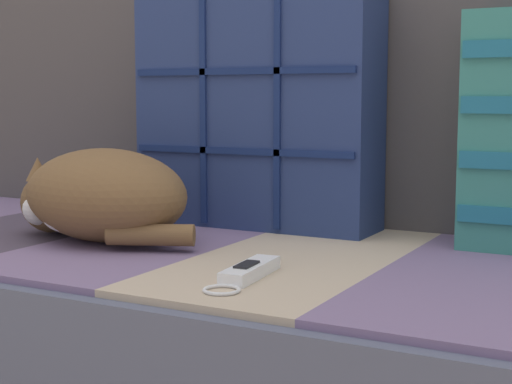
% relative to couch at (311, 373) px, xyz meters
% --- Properties ---
extents(couch, '(2.11, 0.79, 0.40)m').
position_rel_couch_xyz_m(couch, '(0.00, 0.00, 0.00)').
color(couch, brown).
rests_on(couch, ground_plane).
extents(sofa_backrest, '(2.07, 0.14, 0.52)m').
position_rel_couch_xyz_m(sofa_backrest, '(0.00, 0.32, 0.47)').
color(sofa_backrest, '#474242').
rests_on(sofa_backrest, couch).
extents(throw_pillow_quilted, '(0.47, 0.14, 0.44)m').
position_rel_couch_xyz_m(throw_pillow_quilted, '(-0.20, 0.18, 0.42)').
color(throw_pillow_quilted, navy).
rests_on(throw_pillow_quilted, couch).
extents(sleeping_cat, '(0.38, 0.24, 0.16)m').
position_rel_couch_xyz_m(sleeping_cat, '(-0.36, -0.09, 0.28)').
color(sleeping_cat, brown).
rests_on(sleeping_cat, couch).
extents(game_remote_far, '(0.06, 0.19, 0.02)m').
position_rel_couch_xyz_m(game_remote_far, '(-0.00, -0.21, 0.21)').
color(game_remote_far, white).
rests_on(game_remote_far, couch).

